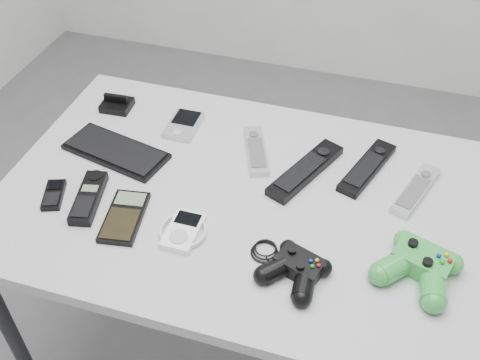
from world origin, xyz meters
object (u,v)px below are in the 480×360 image
(remote_silver_b, at_px, (416,190))
(mp3_player, at_px, (183,231))
(remote_black_b, at_px, (367,167))
(cordless_handset, at_px, (89,197))
(desk, at_px, (247,216))
(remote_black_a, at_px, (306,170))
(pda, at_px, (183,125))
(controller_black, at_px, (296,268))
(calculator, at_px, (124,217))
(pda_keyboard, at_px, (116,151))
(remote_silver_a, at_px, (256,150))
(mobile_phone, at_px, (54,195))
(controller_green, at_px, (420,265))

(remote_silver_b, height_order, mp3_player, same)
(remote_black_b, relative_size, cordless_handset, 1.35)
(desk, xyz_separation_m, remote_black_a, (0.11, 0.12, 0.08))
(pda, relative_size, controller_black, 0.55)
(desk, height_order, mp3_player, mp3_player)
(pda, xyz_separation_m, calculator, (-0.00, -0.35, -0.00))
(pda, height_order, calculator, pda)
(pda_keyboard, relative_size, remote_silver_a, 1.45)
(desk, xyz_separation_m, calculator, (-0.24, -0.15, 0.08))
(remote_black_a, distance_m, mp3_player, 0.34)
(calculator, bearing_deg, mobile_phone, 166.10)
(remote_silver_b, bearing_deg, controller_green, -65.63)
(cordless_handset, height_order, controller_green, controller_green)
(pda_keyboard, distance_m, mobile_phone, 0.20)
(remote_silver_a, bearing_deg, cordless_handset, -160.77)
(remote_silver_b, bearing_deg, mp3_player, -130.16)
(remote_black_b, distance_m, controller_green, 0.32)
(mp3_player, distance_m, controller_green, 0.50)
(pda_keyboard, xyz_separation_m, controller_green, (0.76, -0.16, 0.02))
(remote_black_a, relative_size, mobile_phone, 2.61)
(desk, height_order, remote_black_b, remote_black_b)
(remote_black_a, xyz_separation_m, cordless_handset, (-0.46, -0.24, 0.00))
(remote_silver_b, bearing_deg, calculator, -136.46)
(pda_keyboard, bearing_deg, pda, 63.04)
(remote_silver_b, bearing_deg, cordless_handset, -141.56)
(desk, bearing_deg, controller_black, -50.10)
(cordless_handset, bearing_deg, controller_black, -20.47)
(remote_silver_a, relative_size, mobile_phone, 1.93)
(mobile_phone, xyz_separation_m, controller_black, (0.59, -0.06, 0.01))
(remote_silver_a, relative_size, cordless_handset, 1.13)
(remote_black_b, bearing_deg, cordless_handset, -134.73)
(remote_black_a, relative_size, calculator, 1.57)
(remote_silver_a, distance_m, controller_black, 0.39)
(remote_silver_a, bearing_deg, remote_silver_b, -26.11)
(remote_black_a, distance_m, remote_black_b, 0.15)
(remote_silver_a, bearing_deg, pda, 146.03)
(desk, bearing_deg, remote_silver_b, 18.88)
(remote_silver_a, height_order, mp3_player, same)
(remote_silver_a, bearing_deg, controller_black, -84.12)
(mp3_player, bearing_deg, controller_black, -8.41)
(mobile_phone, relative_size, controller_green, 0.56)
(pda, bearing_deg, controller_green, -27.11)
(remote_silver_a, xyz_separation_m, cordless_handset, (-0.32, -0.28, 0.00))
(remote_black_a, relative_size, cordless_handset, 1.52)
(pda, distance_m, calculator, 0.35)
(remote_silver_b, xyz_separation_m, cordless_handset, (-0.72, -0.25, 0.00))
(pda_keyboard, distance_m, pda, 0.20)
(cordless_handset, height_order, calculator, cordless_handset)
(remote_black_b, bearing_deg, remote_silver_a, -157.57)
(remote_black_b, height_order, mp3_player, remote_black_b)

